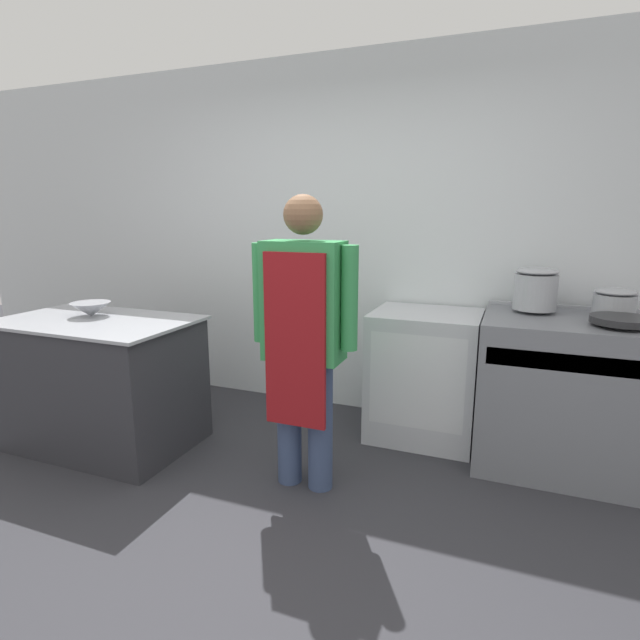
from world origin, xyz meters
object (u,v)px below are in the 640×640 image
object	(u,v)px
fridge_unit	(424,375)
mixing_bowl	(91,309)
stock_pot	(536,288)
sauce_pot	(614,301)
person_cook	(303,329)
stove	(568,394)
saute_pan	(621,320)

from	to	relation	value
fridge_unit	mixing_bowl	distance (m)	2.32
stock_pot	sauce_pot	size ratio (longest dim) A/B	1.12
person_cook	sauce_pot	bearing A→B (deg)	30.27
stove	saute_pan	xyz separation A→B (m)	(0.21, -0.13, 0.51)
fridge_unit	sauce_pot	xyz separation A→B (m)	(1.10, 0.03, 0.59)
stock_pot	saute_pan	world-z (taller)	stock_pot
stove	fridge_unit	distance (m)	0.90
fridge_unit	saute_pan	size ratio (longest dim) A/B	2.81
mixing_bowl	stock_pot	xyz separation A→B (m)	(2.78, 0.87, 0.17)
fridge_unit	stock_pot	xyz separation A→B (m)	(0.66, 0.03, 0.64)
mixing_bowl	saute_pan	bearing A→B (deg)	10.64
fridge_unit	person_cook	bearing A→B (deg)	-119.56
fridge_unit	mixing_bowl	bearing A→B (deg)	-158.40
fridge_unit	sauce_pot	distance (m)	1.25
stove	mixing_bowl	xyz separation A→B (m)	(-3.01, -0.74, 0.44)
person_cook	mixing_bowl	world-z (taller)	person_cook
sauce_pot	stove	bearing A→B (deg)	-147.06
stock_pot	mixing_bowl	bearing A→B (deg)	-162.61
person_cook	saute_pan	xyz separation A→B (m)	(1.62, 0.68, 0.04)
stock_pot	sauce_pot	xyz separation A→B (m)	(0.44, -0.00, -0.05)
saute_pan	stove	bearing A→B (deg)	147.49
stock_pot	saute_pan	bearing A→B (deg)	-31.17
stock_pot	saute_pan	xyz separation A→B (m)	(0.44, -0.27, -0.11)
stove	fridge_unit	world-z (taller)	stove
fridge_unit	stove	bearing A→B (deg)	-6.46
fridge_unit	mixing_bowl	xyz separation A→B (m)	(-2.12, -0.84, 0.47)
stock_pot	stove	bearing A→B (deg)	-29.94
fridge_unit	person_cook	size ratio (longest dim) A/B	0.54
person_cook	stock_pot	distance (m)	1.52
stove	sauce_pot	bearing A→B (deg)	32.94
person_cook	saute_pan	distance (m)	1.76
stove	mixing_bowl	distance (m)	3.13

